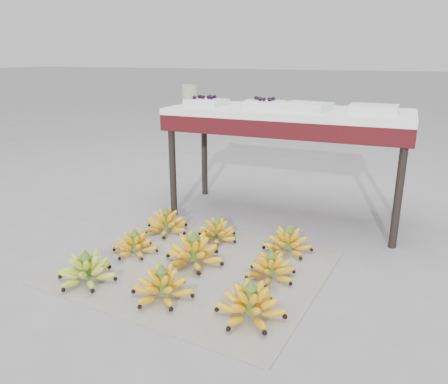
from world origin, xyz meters
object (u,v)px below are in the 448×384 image
at_px(bunch_front_right, 250,305).
at_px(tray_left, 264,104).
at_px(newspaper_mat, 195,267).
at_px(tray_far_right, 374,109).
at_px(bunch_back_left, 166,223).
at_px(vendor_table, 287,122).
at_px(tray_far_left, 206,102).
at_px(bunch_front_left, 87,271).
at_px(bunch_mid_left, 135,245).
at_px(bunch_mid_right, 271,268).
at_px(bunch_front_center, 162,286).
at_px(bunch_back_right, 288,242).
at_px(bunch_back_center, 217,232).
at_px(tray_right, 307,106).
at_px(bunch_mid_center, 194,252).
at_px(glass_jar, 190,95).

height_order(bunch_front_right, tray_left, tray_left).
bearing_deg(newspaper_mat, tray_far_right, 51.31).
distance_m(bunch_back_left, vendor_table, 0.98).
relative_size(newspaper_mat, tray_far_left, 4.48).
distance_m(bunch_front_left, bunch_back_left, 0.67).
relative_size(bunch_front_left, tray_far_right, 1.09).
relative_size(bunch_mid_left, bunch_mid_right, 0.82).
xyz_separation_m(bunch_front_center, tray_far_right, (0.73, 1.22, 0.67)).
bearing_deg(bunch_front_center, bunch_back_right, 65.72).
xyz_separation_m(bunch_front_center, bunch_back_center, (-0.03, 0.66, -0.01)).
distance_m(vendor_table, tray_right, 0.16).
xyz_separation_m(bunch_front_left, tray_far_left, (0.07, 1.21, 0.67)).
xyz_separation_m(bunch_front_right, vendor_table, (-0.18, 1.21, 0.57)).
distance_m(bunch_mid_right, tray_far_right, 1.15).
relative_size(bunch_back_center, vendor_table, 0.18).
relative_size(newspaper_mat, bunch_front_left, 4.21).
distance_m(bunch_front_right, bunch_back_center, 0.79).
bearing_deg(bunch_front_left, bunch_mid_right, 29.87).
xyz_separation_m(bunch_mid_center, tray_far_right, (0.74, 0.87, 0.66)).
xyz_separation_m(bunch_front_right, bunch_mid_right, (-0.02, 0.35, -0.01)).
bearing_deg(glass_jar, bunch_front_center, -69.55).
height_order(bunch_mid_right, bunch_back_right, bunch_back_right).
xyz_separation_m(bunch_front_center, bunch_front_right, (0.41, 0.00, 0.00)).
xyz_separation_m(bunch_mid_left, tray_far_left, (0.04, 0.86, 0.68)).
bearing_deg(bunch_back_right, tray_far_right, 46.16).
bearing_deg(tray_far_left, bunch_back_center, -60.57).
distance_m(bunch_front_left, bunch_mid_center, 0.53).
relative_size(bunch_back_left, tray_left, 1.29).
height_order(bunch_front_left, bunch_back_center, bunch_front_left).
relative_size(newspaper_mat, bunch_back_center, 4.60).
distance_m(bunch_back_right, tray_far_left, 1.12).
height_order(bunch_front_left, bunch_front_center, same).
distance_m(bunch_front_left, vendor_table, 1.49).
xyz_separation_m(bunch_back_left, bunch_back_center, (0.33, 0.00, -0.01)).
bearing_deg(bunch_mid_left, tray_right, 56.47).
bearing_deg(bunch_front_right, tray_far_left, 120.69).
relative_size(bunch_front_left, bunch_front_right, 1.02).
distance_m(bunch_front_right, tray_far_left, 1.55).
relative_size(bunch_mid_left, tray_right, 0.83).
distance_m(bunch_front_right, bunch_mid_left, 0.84).
distance_m(bunch_back_center, bunch_back_right, 0.42).
relative_size(bunch_back_right, tray_right, 0.99).
height_order(tray_far_left, tray_far_right, tray_far_left).
relative_size(vendor_table, tray_left, 5.42).
height_order(bunch_mid_right, tray_far_right, tray_far_right).
height_order(bunch_front_right, bunch_mid_left, bunch_front_right).
bearing_deg(bunch_front_center, bunch_mid_center, 98.56).
bearing_deg(bunch_back_right, bunch_front_right, -101.16).
distance_m(tray_right, glass_jar, 0.78).
relative_size(bunch_front_left, bunch_back_center, 1.09).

